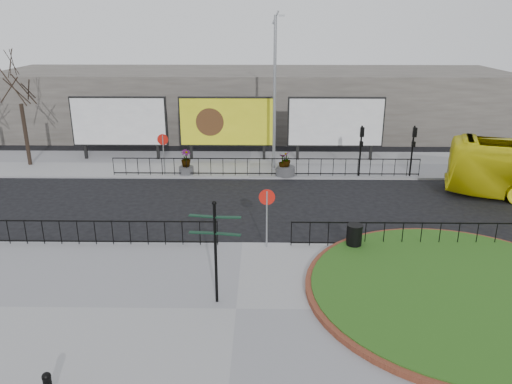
{
  "coord_description": "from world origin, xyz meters",
  "views": [
    {
      "loc": [
        0.84,
        -18.84,
        8.91
      ],
      "look_at": [
        0.55,
        1.17,
        1.94
      ],
      "focal_mm": 35.0,
      "sensor_mm": 36.0,
      "label": 1
    }
  ],
  "objects_px": {
    "billboard_mid": "(227,122)",
    "planter_a": "(186,164)",
    "bollard": "(48,384)",
    "lamp_post": "(275,91)",
    "planter_c": "(286,168)",
    "planter_b": "(283,168)",
    "fingerpost_sign": "(215,242)",
    "litter_bin": "(354,237)"
  },
  "relations": [
    {
      "from": "billboard_mid",
      "to": "litter_bin",
      "type": "distance_m",
      "value": 14.96
    },
    {
      "from": "fingerpost_sign",
      "to": "planter_c",
      "type": "relative_size",
      "value": 2.43
    },
    {
      "from": "lamp_post",
      "to": "planter_a",
      "type": "distance_m",
      "value": 6.81
    },
    {
      "from": "planter_c",
      "to": "planter_b",
      "type": "bearing_deg",
      "value": 180.0
    },
    {
      "from": "planter_c",
      "to": "planter_a",
      "type": "bearing_deg",
      "value": 177.87
    },
    {
      "from": "billboard_mid",
      "to": "planter_b",
      "type": "distance_m",
      "value": 5.39
    },
    {
      "from": "bollard",
      "to": "planter_a",
      "type": "xyz_separation_m",
      "value": [
        0.65,
        18.62,
        0.21
      ]
    },
    {
      "from": "bollard",
      "to": "planter_a",
      "type": "distance_m",
      "value": 18.63
    },
    {
      "from": "planter_a",
      "to": "planter_b",
      "type": "bearing_deg",
      "value": -2.2
    },
    {
      "from": "planter_a",
      "to": "planter_b",
      "type": "xyz_separation_m",
      "value": [
        5.74,
        -0.22,
        -0.12
      ]
    },
    {
      "from": "planter_b",
      "to": "lamp_post",
      "type": "bearing_deg",
      "value": 107.12
    },
    {
      "from": "billboard_mid",
      "to": "planter_a",
      "type": "relative_size",
      "value": 4.19
    },
    {
      "from": "fingerpost_sign",
      "to": "lamp_post",
      "type": "bearing_deg",
      "value": 92.38
    },
    {
      "from": "planter_c",
      "to": "lamp_post",
      "type": "bearing_deg",
      "value": 113.41
    },
    {
      "from": "lamp_post",
      "to": "bollard",
      "type": "relative_size",
      "value": 13.03
    },
    {
      "from": "bollard",
      "to": "billboard_mid",
      "type": "bearing_deg",
      "value": 82.52
    },
    {
      "from": "billboard_mid",
      "to": "bollard",
      "type": "xyz_separation_m",
      "value": [
        -2.89,
        -21.97,
        -2.09
      ]
    },
    {
      "from": "billboard_mid",
      "to": "fingerpost_sign",
      "type": "height_order",
      "value": "billboard_mid"
    },
    {
      "from": "billboard_mid",
      "to": "planter_a",
      "type": "distance_m",
      "value": 4.45
    },
    {
      "from": "bollard",
      "to": "planter_c",
      "type": "xyz_separation_m",
      "value": [
        6.59,
        18.4,
        0.09
      ]
    },
    {
      "from": "fingerpost_sign",
      "to": "litter_bin",
      "type": "height_order",
      "value": "fingerpost_sign"
    },
    {
      "from": "litter_bin",
      "to": "planter_a",
      "type": "distance_m",
      "value": 13.13
    },
    {
      "from": "litter_bin",
      "to": "planter_a",
      "type": "relative_size",
      "value": 0.72
    },
    {
      "from": "litter_bin",
      "to": "planter_c",
      "type": "bearing_deg",
      "value": 102.95
    },
    {
      "from": "planter_a",
      "to": "planter_c",
      "type": "height_order",
      "value": "planter_a"
    },
    {
      "from": "lamp_post",
      "to": "planter_b",
      "type": "xyz_separation_m",
      "value": [
        0.49,
        -1.6,
        -4.23
      ]
    },
    {
      "from": "bollard",
      "to": "planter_c",
      "type": "relative_size",
      "value": 0.49
    },
    {
      "from": "litter_bin",
      "to": "planter_c",
      "type": "height_order",
      "value": "planter_c"
    },
    {
      "from": "lamp_post",
      "to": "litter_bin",
      "type": "bearing_deg",
      "value": -75.53
    },
    {
      "from": "lamp_post",
      "to": "planter_c",
      "type": "bearing_deg",
      "value": -66.59
    },
    {
      "from": "billboard_mid",
      "to": "planter_c",
      "type": "relative_size",
      "value": 4.26
    },
    {
      "from": "litter_bin",
      "to": "lamp_post",
      "type": "bearing_deg",
      "value": 104.47
    },
    {
      "from": "fingerpost_sign",
      "to": "bollard",
      "type": "relative_size",
      "value": 4.98
    },
    {
      "from": "bollard",
      "to": "planter_c",
      "type": "height_order",
      "value": "planter_c"
    },
    {
      "from": "lamp_post",
      "to": "litter_bin",
      "type": "xyz_separation_m",
      "value": [
        2.99,
        -11.6,
        -4.16
      ]
    },
    {
      "from": "planter_b",
      "to": "billboard_mid",
      "type": "bearing_deg",
      "value": 134.42
    },
    {
      "from": "planter_a",
      "to": "fingerpost_sign",
      "type": "bearing_deg",
      "value": -77.72
    },
    {
      "from": "lamp_post",
      "to": "fingerpost_sign",
      "type": "height_order",
      "value": "lamp_post"
    },
    {
      "from": "lamp_post",
      "to": "bollard",
      "type": "xyz_separation_m",
      "value": [
        -5.89,
        -20.0,
        -4.32
      ]
    },
    {
      "from": "bollard",
      "to": "litter_bin",
      "type": "relative_size",
      "value": 0.66
    },
    {
      "from": "billboard_mid",
      "to": "planter_a",
      "type": "xyz_separation_m",
      "value": [
        -2.24,
        -3.35,
        -1.88
      ]
    },
    {
      "from": "planter_b",
      "to": "planter_c",
      "type": "height_order",
      "value": "planter_c"
    }
  ]
}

